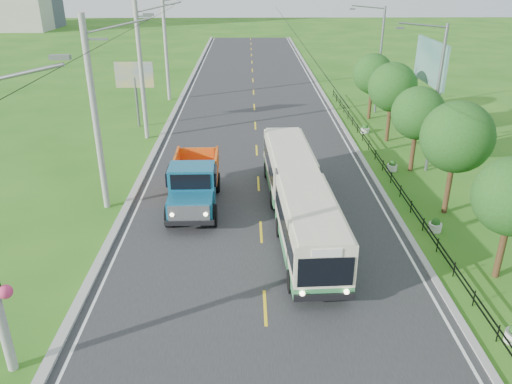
{
  "coord_description": "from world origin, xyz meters",
  "views": [
    {
      "loc": [
        -0.61,
        -15.55,
        11.92
      ],
      "look_at": [
        -0.24,
        6.6,
        1.9
      ],
      "focal_mm": 35.0,
      "sensor_mm": 36.0,
      "label": 1
    }
  ],
  "objects_px": {
    "pole_far": "(166,46)",
    "tree_fourth": "(418,115)",
    "tree_second": "(512,199)",
    "bus": "(298,193)",
    "billboard_right": "(430,69)",
    "pole_mid": "(142,70)",
    "streetlight_far": "(378,57)",
    "tree_third": "(456,140)",
    "tree_fifth": "(392,89)",
    "tree_back": "(373,76)",
    "pole_near": "(96,116)",
    "planter_near": "(435,226)",
    "billboard_left": "(135,79)",
    "streetlight_mid": "(435,95)",
    "planter_far": "(365,129)",
    "dump_truck": "(194,180)",
    "planter_mid": "(392,166)"
  },
  "relations": [
    {
      "from": "tree_fourth",
      "to": "planter_far",
      "type": "xyz_separation_m",
      "value": [
        -1.26,
        7.86,
        -3.3
      ]
    },
    {
      "from": "bus",
      "to": "pole_far",
      "type": "bearing_deg",
      "value": 108.62
    },
    {
      "from": "planter_near",
      "to": "pole_far",
      "type": "bearing_deg",
      "value": 121.99
    },
    {
      "from": "pole_far",
      "to": "billboard_left",
      "type": "height_order",
      "value": "pole_far"
    },
    {
      "from": "pole_far",
      "to": "planter_far",
      "type": "relative_size",
      "value": 14.93
    },
    {
      "from": "tree_fourth",
      "to": "tree_fifth",
      "type": "bearing_deg",
      "value": 90.0
    },
    {
      "from": "pole_mid",
      "to": "tree_fourth",
      "type": "distance_m",
      "value": 19.43
    },
    {
      "from": "pole_near",
      "to": "tree_back",
      "type": "bearing_deg",
      "value": 43.41
    },
    {
      "from": "pole_near",
      "to": "pole_far",
      "type": "height_order",
      "value": "same"
    },
    {
      "from": "tree_second",
      "to": "bus",
      "type": "bearing_deg",
      "value": 148.85
    },
    {
      "from": "pole_far",
      "to": "billboard_left",
      "type": "distance_m",
      "value": 9.17
    },
    {
      "from": "pole_mid",
      "to": "streetlight_far",
      "type": "height_order",
      "value": "pole_mid"
    },
    {
      "from": "planter_mid",
      "to": "bus",
      "type": "xyz_separation_m",
      "value": [
        -6.73,
        -7.03,
        1.38
      ]
    },
    {
      "from": "tree_third",
      "to": "planter_far",
      "type": "xyz_separation_m",
      "value": [
        -1.26,
        13.86,
        -3.7
      ]
    },
    {
      "from": "pole_far",
      "to": "tree_back",
      "type": "xyz_separation_m",
      "value": [
        18.12,
        -6.86,
        -1.44
      ]
    },
    {
      "from": "streetlight_mid",
      "to": "billboard_right",
      "type": "distance_m",
      "value": 6.24
    },
    {
      "from": "tree_back",
      "to": "dump_truck",
      "type": "xyz_separation_m",
      "value": [
        -13.36,
        -17.2,
        -2.12
      ]
    },
    {
      "from": "streetlight_mid",
      "to": "planter_near",
      "type": "distance_m",
      "value": 9.46
    },
    {
      "from": "streetlight_far",
      "to": "billboard_left",
      "type": "distance_m",
      "value": 20.56
    },
    {
      "from": "tree_second",
      "to": "planter_near",
      "type": "relative_size",
      "value": 7.91
    },
    {
      "from": "streetlight_mid",
      "to": "planter_far",
      "type": "bearing_deg",
      "value": 104.32
    },
    {
      "from": "pole_mid",
      "to": "pole_far",
      "type": "distance_m",
      "value": 12.0
    },
    {
      "from": "pole_mid",
      "to": "tree_third",
      "type": "relative_size",
      "value": 1.67
    },
    {
      "from": "pole_near",
      "to": "tree_back",
      "type": "distance_m",
      "value": 24.98
    },
    {
      "from": "pole_far",
      "to": "streetlight_mid",
      "type": "height_order",
      "value": "pole_far"
    },
    {
      "from": "planter_near",
      "to": "planter_far",
      "type": "bearing_deg",
      "value": 90.0
    },
    {
      "from": "tree_fifth",
      "to": "planter_mid",
      "type": "relative_size",
      "value": 8.66
    },
    {
      "from": "pole_near",
      "to": "planter_near",
      "type": "height_order",
      "value": "pole_near"
    },
    {
      "from": "pole_far",
      "to": "tree_fourth",
      "type": "bearing_deg",
      "value": -46.15
    },
    {
      "from": "pole_mid",
      "to": "dump_truck",
      "type": "distance_m",
      "value": 13.44
    },
    {
      "from": "tree_third",
      "to": "bus",
      "type": "relative_size",
      "value": 0.41
    },
    {
      "from": "planter_mid",
      "to": "billboard_left",
      "type": "height_order",
      "value": "billboard_left"
    },
    {
      "from": "tree_third",
      "to": "tree_fifth",
      "type": "relative_size",
      "value": 1.03
    },
    {
      "from": "pole_far",
      "to": "planter_near",
      "type": "height_order",
      "value": "pole_far"
    },
    {
      "from": "streetlight_far",
      "to": "planter_far",
      "type": "xyz_separation_m",
      "value": [
        -2.04,
        -6.0,
        -4.62
      ]
    },
    {
      "from": "pole_near",
      "to": "tree_fourth",
      "type": "bearing_deg",
      "value": 15.84
    },
    {
      "from": "billboard_left",
      "to": "billboard_right",
      "type": "relative_size",
      "value": 0.71
    },
    {
      "from": "billboard_left",
      "to": "planter_near",
      "type": "bearing_deg",
      "value": -44.84
    },
    {
      "from": "tree_fourth",
      "to": "tree_fifth",
      "type": "distance_m",
      "value": 6.01
    },
    {
      "from": "planter_near",
      "to": "tree_back",
      "type": "bearing_deg",
      "value": 86.43
    },
    {
      "from": "tree_fourth",
      "to": "tree_second",
      "type": "bearing_deg",
      "value": -90.0
    },
    {
      "from": "streetlight_mid",
      "to": "bus",
      "type": "bearing_deg",
      "value": -141.28
    },
    {
      "from": "pole_mid",
      "to": "billboard_left",
      "type": "relative_size",
      "value": 1.92
    },
    {
      "from": "billboard_right",
      "to": "bus",
      "type": "bearing_deg",
      "value": -128.67
    },
    {
      "from": "tree_back",
      "to": "planter_far",
      "type": "height_order",
      "value": "tree_back"
    },
    {
      "from": "dump_truck",
      "to": "pole_mid",
      "type": "bearing_deg",
      "value": 110.7
    },
    {
      "from": "tree_second",
      "to": "streetlight_mid",
      "type": "height_order",
      "value": "streetlight_mid"
    },
    {
      "from": "tree_fifth",
      "to": "bus",
      "type": "distance_m",
      "value": 15.56
    },
    {
      "from": "bus",
      "to": "billboard_right",
      "type": "bearing_deg",
      "value": 48.69
    },
    {
      "from": "tree_fifth",
      "to": "billboard_right",
      "type": "bearing_deg",
      "value": -3.3
    }
  ]
}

